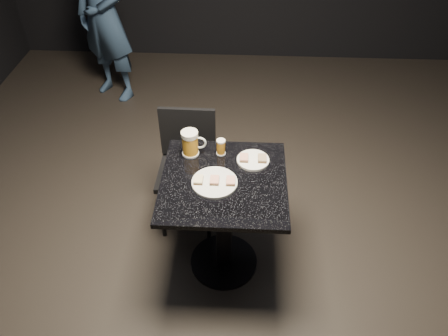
{
  "coord_description": "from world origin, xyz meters",
  "views": [
    {
      "loc": [
        0.09,
        -1.78,
        2.39
      ],
      "look_at": [
        0.0,
        0.02,
        0.82
      ],
      "focal_mm": 35.0,
      "sensor_mm": 36.0,
      "label": 1
    }
  ],
  "objects": [
    {
      "name": "beer_tumbler",
      "position": [
        -0.03,
        0.23,
        0.8
      ],
      "size": [
        0.06,
        0.06,
        0.1
      ],
      "color": "silver",
      "rests_on": "table"
    },
    {
      "name": "floor",
      "position": [
        0.0,
        0.0,
        0.0
      ],
      "size": [
        6.0,
        6.0,
        0.0
      ],
      "primitive_type": "plane",
      "color": "black",
      "rests_on": "ground"
    },
    {
      "name": "table",
      "position": [
        0.0,
        0.0,
        0.51
      ],
      "size": [
        0.7,
        0.7,
        0.75
      ],
      "color": "black",
      "rests_on": "floor"
    },
    {
      "name": "plate_small",
      "position": [
        0.16,
        0.17,
        0.76
      ],
      "size": [
        0.19,
        0.19,
        0.01
      ],
      "primitive_type": "cylinder",
      "color": "white",
      "rests_on": "table"
    },
    {
      "name": "plate_large",
      "position": [
        -0.05,
        -0.03,
        0.76
      ],
      "size": [
        0.25,
        0.25,
        0.01
      ],
      "primitive_type": "cylinder",
      "color": "silver",
      "rests_on": "table"
    },
    {
      "name": "canapes_on_plate_large",
      "position": [
        -0.05,
        -0.03,
        0.77
      ],
      "size": [
        0.23,
        0.07,
        0.02
      ],
      "color": "#4C3521",
      "rests_on": "plate_large"
    },
    {
      "name": "canapes_on_plate_small",
      "position": [
        0.16,
        0.17,
        0.77
      ],
      "size": [
        0.16,
        0.07,
        0.02
      ],
      "color": "#4C3521",
      "rests_on": "plate_small"
    },
    {
      "name": "patron",
      "position": [
        -1.21,
        2.09,
        0.82
      ],
      "size": [
        0.71,
        0.63,
        1.64
      ],
      "primitive_type": "imported",
      "rotation": [
        0.0,
        0.0,
        -0.5
      ],
      "color": "navy",
      "rests_on": "floor"
    },
    {
      "name": "chair",
      "position": [
        -0.27,
        0.43,
        0.5
      ],
      "size": [
        0.38,
        0.38,
        0.85
      ],
      "color": "black",
      "rests_on": "floor"
    },
    {
      "name": "beer_mug",
      "position": [
        -0.21,
        0.22,
        0.83
      ],
      "size": [
        0.15,
        0.1,
        0.16
      ],
      "color": "silver",
      "rests_on": "table"
    }
  ]
}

